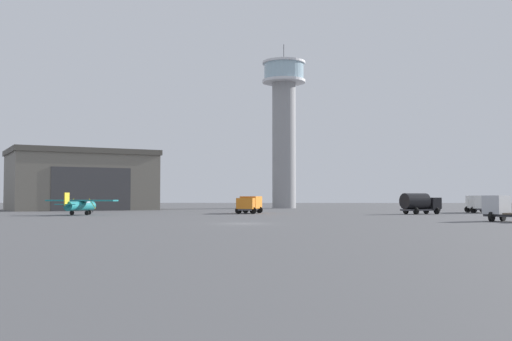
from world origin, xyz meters
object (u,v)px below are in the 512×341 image
control_tower (284,121)px  truck_flatbed_silver (508,209)px  truck_box_orange (250,204)px  truck_fuel_tanker_black (419,203)px  truck_box_white (478,203)px  airplane_teal (80,205)px

control_tower → truck_flatbed_silver: 78.30m
truck_box_orange → truck_fuel_tanker_black: bearing=93.9°
truck_box_orange → truck_box_white: 36.13m
control_tower → truck_box_orange: 47.47m
truck_box_orange → truck_flatbed_silver: (27.86, -29.05, -0.21)m
truck_box_orange → truck_box_white: truck_box_white is taller
airplane_teal → truck_flatbed_silver: bearing=-100.4°
control_tower → truck_box_white: control_tower is taller
truck_flatbed_silver → truck_fuel_tanker_black: (-3.03, 26.50, 0.38)m
truck_box_orange → truck_box_white: (35.73, 5.38, 0.09)m
truck_fuel_tanker_black → truck_box_white: bearing=7.3°
truck_box_orange → control_tower: bearing=-176.9°
control_tower → airplane_teal: bearing=-117.6°
truck_flatbed_silver → truck_box_white: size_ratio=0.94×
truck_fuel_tanker_black → control_tower: bearing=84.5°
truck_fuel_tanker_black → airplane_teal: bearing=159.8°
control_tower → truck_flatbed_silver: size_ratio=5.63×
airplane_teal → truck_fuel_tanker_black: bearing=-70.9°
control_tower → truck_fuel_tanker_black: bearing=-66.8°
control_tower → truck_fuel_tanker_black: control_tower is taller
control_tower → truck_box_white: 52.19m
truck_flatbed_silver → control_tower: bearing=-26.2°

